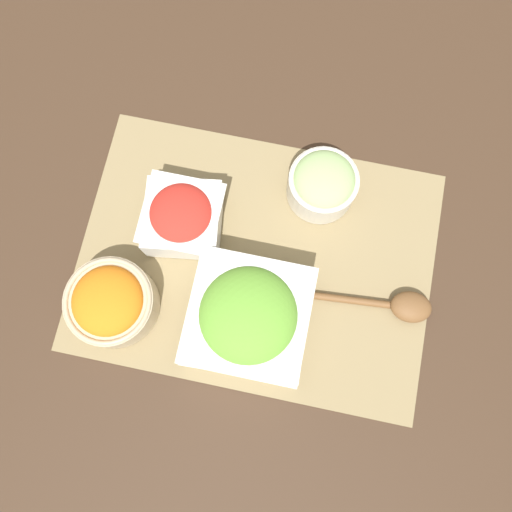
% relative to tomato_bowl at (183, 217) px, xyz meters
% --- Properties ---
extents(ground_plane, '(3.00, 3.00, 0.00)m').
position_rel_tomato_bowl_xyz_m(ground_plane, '(-0.13, 0.04, -0.05)').
color(ground_plane, '#422D1E').
extents(placemat, '(0.59, 0.43, 0.00)m').
position_rel_tomato_bowl_xyz_m(placemat, '(-0.13, 0.04, -0.04)').
color(placemat, '#937F56').
rests_on(placemat, ground_plane).
extents(tomato_bowl, '(0.14, 0.14, 0.08)m').
position_rel_tomato_bowl_xyz_m(tomato_bowl, '(0.00, 0.00, 0.00)').
color(tomato_bowl, white).
rests_on(tomato_bowl, placemat).
extents(cucumber_bowl, '(0.11, 0.11, 0.08)m').
position_rel_tomato_bowl_xyz_m(cucumber_bowl, '(-0.21, -0.10, 0.00)').
color(cucumber_bowl, silver).
rests_on(cucumber_bowl, placemat).
extents(lettuce_bowl, '(0.19, 0.19, 0.10)m').
position_rel_tomato_bowl_xyz_m(lettuce_bowl, '(-0.14, 0.14, 0.00)').
color(lettuce_bowl, white).
rests_on(lettuce_bowl, placemat).
extents(carrot_bowl, '(0.14, 0.14, 0.08)m').
position_rel_tomato_bowl_xyz_m(carrot_bowl, '(0.08, 0.16, -0.00)').
color(carrot_bowl, '#C6B28E').
rests_on(carrot_bowl, placemat).
extents(wooden_spoon, '(0.23, 0.06, 0.03)m').
position_rel_tomato_bowl_xyz_m(wooden_spoon, '(-0.37, 0.07, -0.03)').
color(wooden_spoon, brown).
rests_on(wooden_spoon, placemat).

